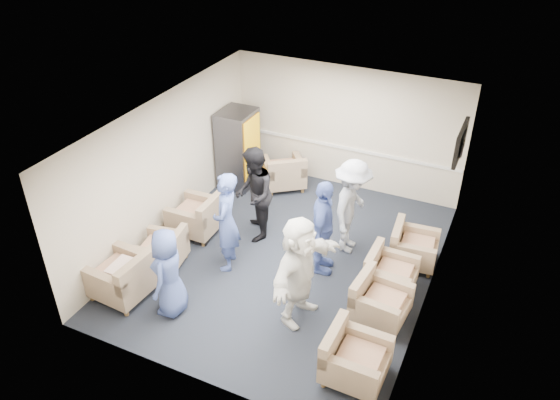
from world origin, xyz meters
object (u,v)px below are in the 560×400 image
at_px(armchair_left_near, 125,278).
at_px(armchair_left_far, 199,217).
at_px(person_mid_left, 226,222).
at_px(person_mid_right, 323,228).
at_px(armchair_corner, 284,174).
at_px(person_front_right, 299,270).
at_px(armchair_left_mid, 164,252).
at_px(armchair_right_far, 411,248).
at_px(person_back_left, 254,194).
at_px(armchair_right_near, 352,359).
at_px(armchair_right_midfar, 388,274).
at_px(person_front_left, 169,272).
at_px(vending_machine, 238,149).
at_px(armchair_right_midnear, 377,302).
at_px(person_back_right, 352,207).

height_order(armchair_left_near, armchair_left_far, armchair_left_near).
xyz_separation_m(person_mid_left, person_mid_right, (1.53, 0.58, -0.04)).
distance_m(armchair_corner, person_front_right, 4.05).
xyz_separation_m(armchair_left_mid, armchair_right_far, (3.93, 1.95, 0.01)).
xyz_separation_m(armchair_left_near, person_front_right, (2.76, 0.76, 0.55)).
bearing_deg(person_front_right, person_back_left, 53.52).
bearing_deg(armchair_right_near, armchair_left_mid, 76.97).
height_order(armchair_left_far, person_back_left, person_back_left).
distance_m(armchair_right_midfar, person_mid_right, 1.33).
relative_size(armchair_right_near, person_front_left, 0.55).
height_order(armchair_left_near, person_back_left, person_back_left).
xyz_separation_m(armchair_left_mid, person_front_right, (2.66, -0.15, 0.61)).
height_order(armchair_right_midfar, vending_machine, vending_machine).
bearing_deg(person_mid_left, person_back_left, 160.54).
bearing_deg(armchair_right_near, armchair_left_near, 90.49).
xyz_separation_m(person_front_left, person_back_left, (0.26, 2.38, 0.16)).
relative_size(armchair_right_midfar, armchair_right_far, 0.92).
distance_m(armchair_left_near, armchair_corner, 4.40).
bearing_deg(vending_machine, person_mid_right, -36.74).
bearing_deg(person_front_left, person_mid_right, 128.31).
xyz_separation_m(vending_machine, person_mid_right, (2.75, -2.05, 0.02)).
relative_size(armchair_left_far, person_mid_right, 0.50).
bearing_deg(vending_machine, person_back_left, -53.06).
height_order(armchair_right_near, armchair_right_midnear, armchair_right_near).
xyz_separation_m(armchair_left_mid, vending_machine, (-0.19, 3.13, 0.56)).
bearing_deg(armchair_right_midnear, armchair_left_far, 83.15).
distance_m(armchair_right_midfar, person_front_right, 1.75).
relative_size(armchair_right_midfar, armchair_corner, 0.66).
height_order(armchair_right_midnear, person_mid_right, person_mid_right).
xyz_separation_m(person_back_right, person_mid_right, (-0.25, -0.79, -0.03)).
distance_m(person_front_left, person_mid_left, 1.41).
bearing_deg(armchair_left_near, person_mid_right, 130.82).
xyz_separation_m(person_mid_left, person_front_right, (1.64, -0.65, -0.01)).
xyz_separation_m(armchair_left_near, person_back_right, (2.91, 2.79, 0.55)).
xyz_separation_m(armchair_right_near, person_front_left, (-3.03, 0.07, 0.43)).
distance_m(armchair_left_far, person_mid_right, 2.60).
height_order(armchair_right_near, person_back_left, person_back_left).
xyz_separation_m(armchair_right_near, person_mid_left, (-2.78, 1.44, 0.59)).
distance_m(armchair_left_near, armchair_right_far, 4.95).
bearing_deg(person_back_right, armchair_right_far, -87.91).
height_order(armchair_left_near, armchair_right_near, armchair_left_near).
relative_size(armchair_right_far, person_mid_right, 0.48).
bearing_deg(armchair_left_near, armchair_right_far, 129.29).
bearing_deg(armchair_left_mid, armchair_right_midnear, 85.42).
distance_m(armchair_left_near, armchair_left_mid, 0.92).
distance_m(armchair_corner, person_mid_left, 2.96).
height_order(person_back_right, person_mid_right, person_back_right).
height_order(armchair_right_midfar, person_back_left, person_back_left).
distance_m(armchair_left_near, armchair_left_far, 2.06).
height_order(vending_machine, person_back_left, person_back_left).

